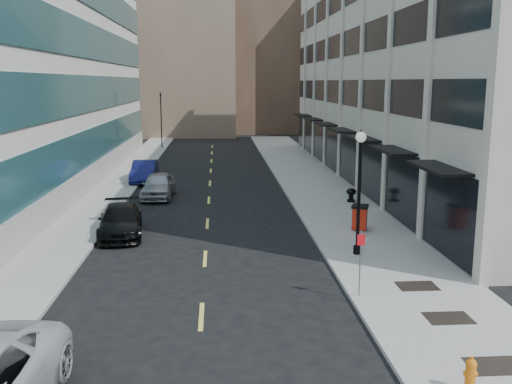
{
  "coord_description": "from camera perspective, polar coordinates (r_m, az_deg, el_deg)",
  "views": [
    {
      "loc": [
        0.57,
        -15.0,
        7.3
      ],
      "look_at": [
        2.3,
        10.31,
        2.37
      ],
      "focal_mm": 40.0,
      "sensor_mm": 36.0,
      "label": 1
    }
  ],
  "objects": [
    {
      "name": "skyline_stone",
      "position": [
        82.9,
        8.45,
        12.75
      ],
      "size": [
        10.0,
        14.0,
        20.0
      ],
      "primitive_type": "cube",
      "color": "beige",
      "rests_on": "ground"
    },
    {
      "name": "fire_hydrant",
      "position": [
        14.82,
        20.65,
        -16.73
      ],
      "size": [
        0.36,
        0.36,
        0.88
      ],
      "rotation": [
        0.0,
        0.0,
        -0.14
      ],
      "color": "orange",
      "rests_on": "sidewalk_right"
    },
    {
      "name": "road_centerline",
      "position": [
        32.82,
        -4.81,
        -1.88
      ],
      "size": [
        0.15,
        68.2,
        0.01
      ],
      "color": "#D8CC4C",
      "rests_on": "ground"
    },
    {
      "name": "trash_bin",
      "position": [
        28.29,
        10.33,
        -2.42
      ],
      "size": [
        0.98,
        0.98,
        1.24
      ],
      "rotation": [
        0.0,
        0.0,
        -0.36
      ],
      "color": "#B91E0C",
      "rests_on": "sidewalk_right"
    },
    {
      "name": "car_silver_sedan",
      "position": [
        36.77,
        -9.73,
        0.66
      ],
      "size": [
        2.07,
        4.77,
        1.6
      ],
      "primitive_type": "imported",
      "rotation": [
        0.0,
        0.0,
        -0.04
      ],
      "color": "#9C9EA5",
      "rests_on": "ground"
    },
    {
      "name": "ground",
      "position": [
        16.69,
        -5.67,
        -14.99
      ],
      "size": [
        160.0,
        160.0,
        0.0
      ],
      "primitive_type": "plane",
      "color": "black",
      "rests_on": "ground"
    },
    {
      "name": "urn_planter",
      "position": [
        34.82,
        9.5,
        -0.15
      ],
      "size": [
        0.6,
        0.6,
        0.83
      ],
      "rotation": [
        0.0,
        0.0,
        -0.18
      ],
      "color": "black",
      "rests_on": "sidewalk_right"
    },
    {
      "name": "car_blue_sedan",
      "position": [
        42.69,
        -11.09,
        2.02
      ],
      "size": [
        1.68,
        4.78,
        1.57
      ],
      "primitive_type": "imported",
      "rotation": [
        0.0,
        0.0,
        0.0
      ],
      "color": "navy",
      "rests_on": "ground"
    },
    {
      "name": "sidewalk_right",
      "position": [
        36.4,
        7.15,
        -0.53
      ],
      "size": [
        5.0,
        80.0,
        0.15
      ],
      "primitive_type": "cube",
      "color": "gray",
      "rests_on": "ground"
    },
    {
      "name": "skyline_tan_near",
      "position": [
        83.39,
        -7.3,
        15.53
      ],
      "size": [
        14.0,
        18.0,
        28.0
      ],
      "primitive_type": "cube",
      "color": "#806B54",
      "rests_on": "ground"
    },
    {
      "name": "traffic_signal",
      "position": [
        63.31,
        -9.53,
        9.42
      ],
      "size": [
        0.66,
        0.66,
        6.98
      ],
      "color": "black",
      "rests_on": "ground"
    },
    {
      "name": "lamppost",
      "position": [
        23.85,
        10.3,
        1.03
      ],
      "size": [
        0.44,
        0.44,
        5.27
      ],
      "color": "black",
      "rests_on": "sidewalk_right"
    },
    {
      "name": "grate_mid",
      "position": [
        18.88,
        18.69,
        -11.85
      ],
      "size": [
        1.4,
        1.0,
        0.01
      ],
      "primitive_type": "cube",
      "color": "black",
      "rests_on": "sidewalk_right"
    },
    {
      "name": "skyline_tan_far",
      "position": [
        94.21,
        -13.14,
        12.97
      ],
      "size": [
        12.0,
        14.0,
        22.0
      ],
      "primitive_type": "cube",
      "color": "#806B54",
      "rests_on": "ground"
    },
    {
      "name": "car_black_pickup",
      "position": [
        28.15,
        -13.4,
        -2.83
      ],
      "size": [
        2.6,
        5.16,
        1.44
      ],
      "primitive_type": "imported",
      "rotation": [
        0.0,
        0.0,
        0.12
      ],
      "color": "black",
      "rests_on": "ground"
    },
    {
      "name": "sign_post",
      "position": [
        19.44,
        10.41,
        -6.08
      ],
      "size": [
        0.27,
        0.07,
        2.32
      ],
      "rotation": [
        0.0,
        0.0,
        0.08
      ],
      "color": "slate",
      "rests_on": "sidewalk_right"
    },
    {
      "name": "grate_near",
      "position": [
        16.41,
        22.81,
        -15.72
      ],
      "size": [
        1.4,
        1.0,
        0.01
      ],
      "primitive_type": "cube",
      "color": "black",
      "rests_on": "sidewalk_right"
    },
    {
      "name": "grate_far",
      "position": [
        21.3,
        15.81,
        -9.03
      ],
      "size": [
        1.4,
        1.0,
        0.01
      ],
      "primitive_type": "cube",
      "color": "black",
      "rests_on": "sidewalk_right"
    },
    {
      "name": "skyline_brown",
      "position": [
        87.85,
        1.02,
        17.34
      ],
      "size": [
        12.0,
        16.0,
        34.0
      ],
      "primitive_type": "cube",
      "color": "brown",
      "rests_on": "ground"
    },
    {
      "name": "building_right",
      "position": [
        45.1,
        17.82,
        12.64
      ],
      "size": [
        15.3,
        46.5,
        18.25
      ],
      "color": "beige",
      "rests_on": "ground"
    },
    {
      "name": "sidewalk_left",
      "position": [
        36.43,
        -15.02,
        -0.82
      ],
      "size": [
        3.0,
        80.0,
        0.15
      ],
      "primitive_type": "cube",
      "color": "gray",
      "rests_on": "ground"
    }
  ]
}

